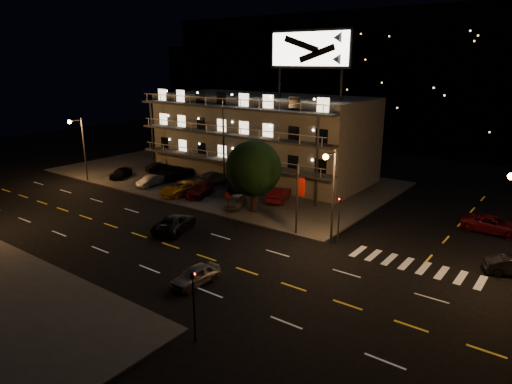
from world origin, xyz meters
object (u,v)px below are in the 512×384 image
Objects in this scene: lot_car_4 at (235,201)px; road_car_west at (175,223)px; road_car_east at (195,275)px; lot_car_7 at (214,178)px; lot_car_2 at (182,188)px; tree at (253,170)px.

lot_car_4 reaches higher than road_car_west.
road_car_east is at bearing 124.61° from road_car_west.
lot_car_4 is 16.69m from road_car_east.
lot_car_7 is at bearing 133.12° from road_car_east.
lot_car_2 is 1.38× the size of road_car_east.
tree is 9.39m from road_car_west.
lot_car_7 is 15.86m from road_car_west.
lot_car_4 is 1.00× the size of road_car_east.
lot_car_2 is (-10.08, -0.05, -3.55)m from tree.
tree reaches higher than lot_car_4.
tree is 4.30m from lot_car_4.
lot_car_7 is (-8.04, 5.74, 0.12)m from lot_car_4.
lot_car_2 is at bearing 91.79° from lot_car_7.
tree is 10.69m from lot_car_2.
road_car_east is (5.97, -14.56, -3.79)m from tree.
tree is 1.37× the size of lot_car_7.
lot_car_7 reaches higher than lot_car_4.
lot_car_7 is (-10.33, 5.69, -3.52)m from tree.
tree is 16.19m from road_car_east.
lot_car_4 is 0.73× the size of road_car_west.
road_car_east is at bearing -33.45° from lot_car_2.
road_car_west is (-2.68, -8.20, -3.71)m from tree.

